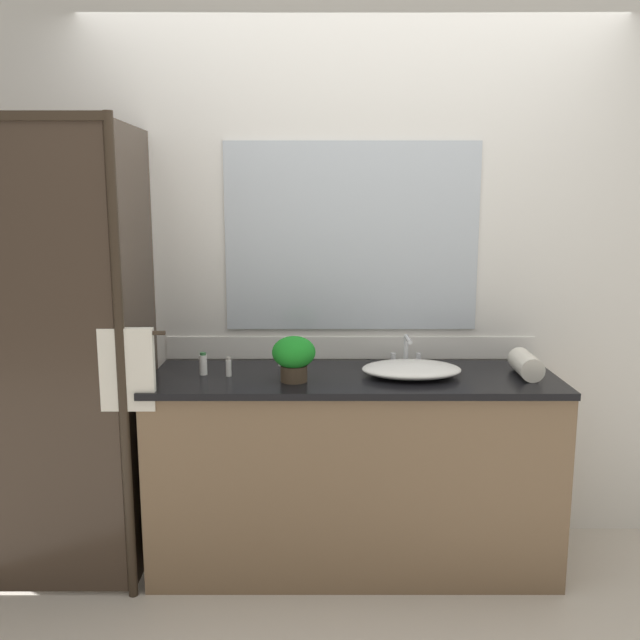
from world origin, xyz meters
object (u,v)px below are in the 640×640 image
sink_basin (411,369)px  faucet (406,355)px  potted_plant (294,356)px  amenity_bottle_conditioner (281,359)px  amenity_bottle_lotion (228,367)px  amenity_bottle_shampoo (203,364)px  rolled_towel_near_edge (526,364)px

sink_basin → faucet: 0.19m
faucet → potted_plant: bearing=-152.3°
sink_basin → potted_plant: bearing=-170.7°
faucet → potted_plant: size_ratio=0.87×
amenity_bottle_conditioner → amenity_bottle_lotion: amenity_bottle_lotion is taller
amenity_bottle_lotion → amenity_bottle_shampoo: (-0.12, 0.03, 0.01)m
amenity_bottle_conditioner → amenity_bottle_shampoo: bearing=-154.2°
faucet → amenity_bottle_shampoo: 0.94m
faucet → amenity_bottle_shampoo: size_ratio=1.68×
sink_basin → amenity_bottle_lotion: (-0.81, -0.00, 0.01)m
amenity_bottle_conditioner → amenity_bottle_shampoo: amenity_bottle_shampoo is taller
amenity_bottle_shampoo → rolled_towel_near_edge: 1.43m
rolled_towel_near_edge → sink_basin: bearing=-179.6°
potted_plant → sink_basin: bearing=9.3°
sink_basin → potted_plant: size_ratio=2.24×
amenity_bottle_conditioner → amenity_bottle_lotion: size_ratio=0.84×
potted_plant → amenity_bottle_lotion: 0.31m
amenity_bottle_conditioner → faucet: bearing=0.0°
potted_plant → amenity_bottle_lotion: (-0.29, 0.08, -0.07)m
sink_basin → faucet: bearing=90.0°
potted_plant → rolled_towel_near_edge: bearing=4.9°
amenity_bottle_conditioner → rolled_towel_near_edge: bearing=-9.5°
faucet → amenity_bottle_shampoo: bearing=-170.0°
amenity_bottle_lotion → amenity_bottle_shampoo: amenity_bottle_shampoo is taller
rolled_towel_near_edge → amenity_bottle_conditioner: bearing=170.5°
faucet → amenity_bottle_lotion: bearing=-166.8°
potted_plant → amenity_bottle_shampoo: bearing=165.2°
sink_basin → rolled_towel_near_edge: rolled_towel_near_edge is taller
faucet → amenity_bottle_lotion: size_ratio=1.95×
sink_basin → rolled_towel_near_edge: (0.51, 0.00, 0.02)m
potted_plant → faucet: bearing=27.7°
faucet → rolled_towel_near_edge: size_ratio=0.71×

